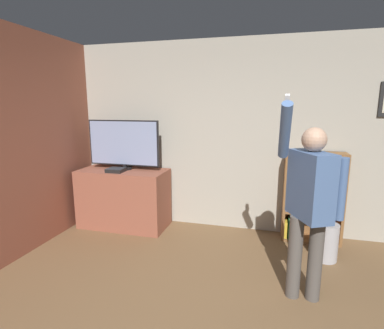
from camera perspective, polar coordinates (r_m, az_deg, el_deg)
wall_back at (r=4.32m, az=8.67°, el=5.17°), size 6.74×0.09×2.70m
wall_side_brick at (r=4.10m, az=-29.86°, el=3.45°), size 0.06×4.32×2.70m
tv_ledge at (r=4.62m, az=-12.81°, el=-6.27°), size 1.29×0.60×0.86m
television at (r=4.51m, az=-12.89°, el=3.81°), size 1.09×0.22×0.73m
game_console at (r=4.41m, az=-14.27°, el=-1.03°), size 0.24×0.22×0.05m
bookshelf at (r=4.29m, az=20.99°, el=-5.81°), size 0.76×0.28×1.20m
person at (r=2.88m, az=21.48°, el=-6.13°), size 0.59×0.55×1.89m
waste_bin at (r=3.96m, az=24.17°, el=-13.29°), size 0.27×0.27×0.44m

